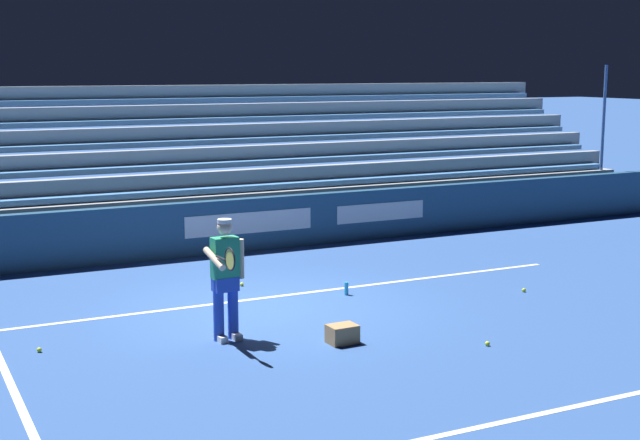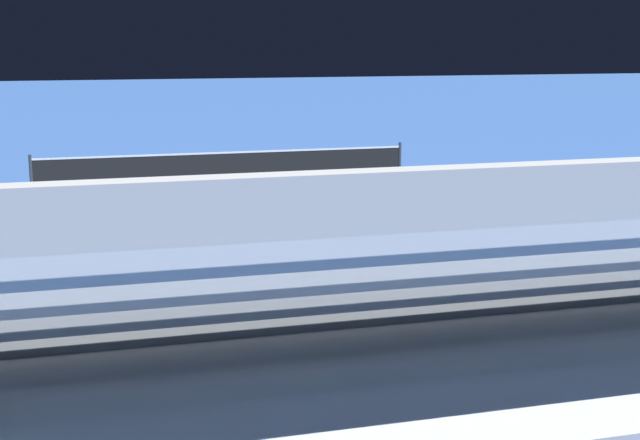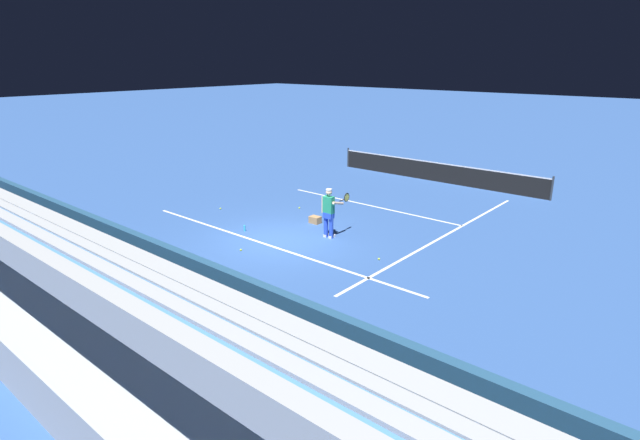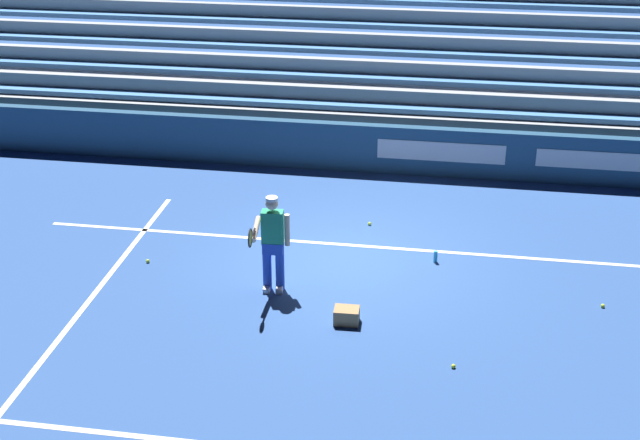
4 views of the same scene
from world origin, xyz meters
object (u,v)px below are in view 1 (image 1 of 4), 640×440
object	(u,v)px
tennis_player	(226,278)
tennis_ball_far_right	(487,344)
water_bottle	(346,289)
tennis_ball_stray_back	(39,350)
tennis_ball_far_left	(524,290)
tennis_ball_on_baseline	(242,284)
ball_box_cardboard	(342,334)

from	to	relation	value
tennis_player	tennis_ball_far_right	xyz separation A→B (m)	(-3.10, 1.86, -0.86)
tennis_player	water_bottle	distance (m)	3.16
tennis_ball_stray_back	water_bottle	xyz separation A→B (m)	(-5.14, -0.87, 0.08)
tennis_ball_far_left	tennis_ball_on_baseline	bearing A→B (deg)	-31.37
tennis_ball_on_baseline	tennis_ball_far_left	world-z (taller)	same
tennis_player	tennis_ball_stray_back	bearing A→B (deg)	-13.63
ball_box_cardboard	water_bottle	size ratio (longest dim) A/B	1.82
tennis_player	water_bottle	bearing A→B (deg)	-151.46
tennis_ball_stray_back	water_bottle	bearing A→B (deg)	-170.42
tennis_ball_on_baseline	tennis_ball_stray_back	size ratio (longest dim) A/B	1.00
tennis_player	water_bottle	size ratio (longest dim) A/B	7.80
tennis_ball_far_right	tennis_player	bearing A→B (deg)	-30.99
tennis_player	water_bottle	world-z (taller)	tennis_player
tennis_player	tennis_ball_far_right	size ratio (longest dim) A/B	25.98
ball_box_cardboard	water_bottle	distance (m)	2.67
tennis_ball_stray_back	tennis_ball_on_baseline	bearing A→B (deg)	-149.58
ball_box_cardboard	tennis_ball_far_left	size ratio (longest dim) A/B	6.06
tennis_ball_far_right	tennis_ball_far_left	xyz separation A→B (m)	(-2.39, -2.15, 0.00)
tennis_ball_on_baseline	tennis_ball_far_left	size ratio (longest dim) A/B	1.00
tennis_ball_on_baseline	tennis_ball_stray_back	bearing A→B (deg)	30.42
tennis_ball_far_right	tennis_ball_far_left	world-z (taller)	same
tennis_ball_far_left	water_bottle	xyz separation A→B (m)	(2.80, -1.17, 0.08)
tennis_player	tennis_ball_on_baseline	world-z (taller)	tennis_player
tennis_ball_far_right	water_bottle	bearing A→B (deg)	-82.86
ball_box_cardboard	tennis_ball_far_right	size ratio (longest dim) A/B	6.06
tennis_ball_stray_back	tennis_ball_far_right	distance (m)	6.08
tennis_ball_on_baseline	ball_box_cardboard	bearing A→B (deg)	90.64
ball_box_cardboard	tennis_ball_on_baseline	size ratio (longest dim) A/B	6.06
tennis_ball_stray_back	tennis_player	bearing A→B (deg)	166.37
ball_box_cardboard	tennis_player	bearing A→B (deg)	-32.05
tennis_ball_on_baseline	water_bottle	world-z (taller)	water_bottle
tennis_ball_far_right	tennis_ball_far_left	size ratio (longest dim) A/B	1.00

